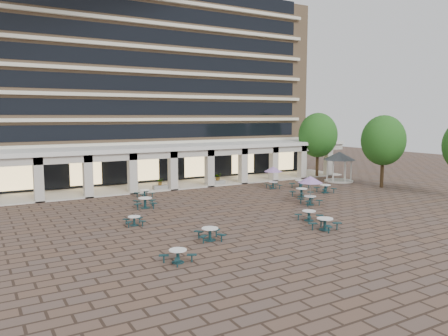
{
  "coord_description": "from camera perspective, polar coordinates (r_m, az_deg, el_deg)",
  "views": [
    {
      "loc": [
        -19.54,
        -28.25,
        7.5
      ],
      "look_at": [
        -1.52,
        3.0,
        3.19
      ],
      "focal_mm": 35.0,
      "sensor_mm": 36.0,
      "label": 1
    }
  ],
  "objects": [
    {
      "name": "picnic_table_1",
      "position": [
        26.73,
        -1.85,
        -8.47
      ],
      "size": [
        1.96,
        1.96,
        0.77
      ],
      "rotation": [
        0.0,
        0.0,
        -0.22
      ],
      "color": "#133539",
      "rests_on": "ground"
    },
    {
      "name": "retail_arcade",
      "position": [
        47.49,
        -5.53,
        1.34
      ],
      "size": [
        42.0,
        6.6,
        4.4
      ],
      "color": "white",
      "rests_on": "ground"
    },
    {
      "name": "picnic_table_6",
      "position": [
        37.53,
        11.22,
        -1.62
      ],
      "size": [
        2.12,
        2.12,
        2.45
      ],
      "rotation": [
        0.0,
        0.0,
        -0.15
      ],
      "color": "#133539",
      "rests_on": "ground"
    },
    {
      "name": "picnic_table_9",
      "position": [
        36.42,
        -10.27,
        -4.37
      ],
      "size": [
        2.23,
        2.23,
        0.85
      ],
      "rotation": [
        0.0,
        0.0,
        -0.28
      ],
      "color": "#133539",
      "rests_on": "ground"
    },
    {
      "name": "tree_east_a",
      "position": [
        48.54,
        20.1,
        3.4
      ],
      "size": [
        4.56,
        4.56,
        7.6
      ],
      "color": "#42311A",
      "rests_on": "ground"
    },
    {
      "name": "picnic_table_12",
      "position": [
        41.19,
        -10.33,
        -3.2
      ],
      "size": [
        1.74,
        1.74,
        0.7
      ],
      "rotation": [
        0.0,
        0.0,
        0.16
      ],
      "color": "#133539",
      "rests_on": "ground"
    },
    {
      "name": "picnic_table_0",
      "position": [
        22.95,
        -6.05,
        -11.21
      ],
      "size": [
        1.85,
        1.85,
        0.69
      ],
      "rotation": [
        0.0,
        0.0,
        0.33
      ],
      "color": "#133539",
      "rests_on": "ground"
    },
    {
      "name": "picnic_table_7",
      "position": [
        44.03,
        13.09,
        -2.55
      ],
      "size": [
        1.9,
        1.9,
        0.79
      ],
      "rotation": [
        0.0,
        0.0,
        -0.11
      ],
      "color": "#133539",
      "rests_on": "ground"
    },
    {
      "name": "picnic_table_5",
      "position": [
        29.78,
        13.04,
        -7.01
      ],
      "size": [
        2.14,
        2.14,
        0.8
      ],
      "rotation": [
        0.0,
        0.0,
        0.34
      ],
      "color": "#133539",
      "rests_on": "ground"
    },
    {
      "name": "ground",
      "position": [
        35.16,
        4.62,
        -5.53
      ],
      "size": [
        120.0,
        120.0,
        0.0
      ],
      "primitive_type": "plane",
      "color": "brown",
      "rests_on": "ground"
    },
    {
      "name": "picnic_table_2",
      "position": [
        32.15,
        11.04,
        -6.0
      ],
      "size": [
        1.76,
        1.76,
        0.73
      ],
      "rotation": [
        0.0,
        0.0,
        0.1
      ],
      "color": "#133539",
      "rests_on": "ground"
    },
    {
      "name": "picnic_table_10",
      "position": [
        41.37,
        10.09,
        -3.07
      ],
      "size": [
        1.95,
        1.95,
        0.8
      ],
      "rotation": [
        0.0,
        0.0,
        0.13
      ],
      "color": "#133539",
      "rests_on": "ground"
    },
    {
      "name": "picnic_table_8",
      "position": [
        30.84,
        -11.65,
        -6.67
      ],
      "size": [
        1.58,
        1.58,
        0.64
      ],
      "rotation": [
        0.0,
        0.0,
        -0.14
      ],
      "color": "#133539",
      "rests_on": "ground"
    },
    {
      "name": "picnic_table_11",
      "position": [
        45.41,
        6.46,
        -0.26
      ],
      "size": [
        1.98,
        1.98,
        2.29
      ],
      "rotation": [
        0.0,
        0.0,
        -0.26
      ],
      "color": "#133539",
      "rests_on": "ground"
    },
    {
      "name": "planter_left",
      "position": [
        44.79,
        -8.32,
        -2.24
      ],
      "size": [
        1.5,
        0.69,
        1.26
      ],
      "color": "gray",
      "rests_on": "ground"
    },
    {
      "name": "picnic_table_13",
      "position": [
        46.29,
        9.95,
        -1.99
      ],
      "size": [
        2.13,
        2.13,
        0.84
      ],
      "rotation": [
        0.0,
        0.0,
        0.2
      ],
      "color": "#133539",
      "rests_on": "ground"
    },
    {
      "name": "apartment_building",
      "position": [
        57.39,
        -10.16,
        11.81
      ],
      "size": [
        40.0,
        15.5,
        25.2
      ],
      "color": "#A27E5B",
      "rests_on": "ground"
    },
    {
      "name": "tree_east_c",
      "position": [
        54.78,
        12.16,
        4.21
      ],
      "size": [
        4.74,
        4.74,
        7.9
      ],
      "color": "#42311A",
      "rests_on": "ground"
    },
    {
      "name": "planter_right",
      "position": [
        47.63,
        -0.78,
        -1.55
      ],
      "size": [
        1.5,
        0.7,
        1.35
      ],
      "color": "gray",
      "rests_on": "ground"
    },
    {
      "name": "gazebo",
      "position": [
        51.62,
        14.83,
        1.11
      ],
      "size": [
        3.67,
        3.67,
        3.41
      ],
      "rotation": [
        0.0,
        0.0,
        0.29
      ],
      "color": "beige",
      "rests_on": "ground"
    }
  ]
}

